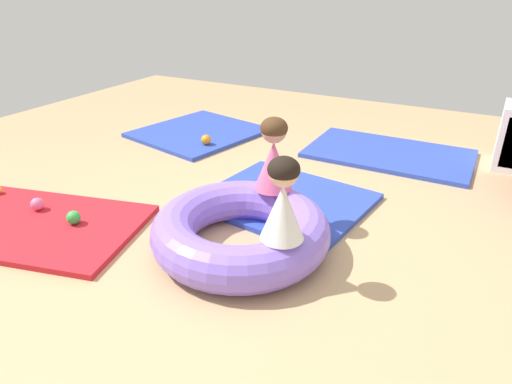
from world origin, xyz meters
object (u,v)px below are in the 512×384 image
Objects in this scene: inflatable_cushion at (241,230)px; play_ball_green at (74,218)px; child_in_pink at (274,155)px; play_ball_red at (291,193)px; child_in_white at (283,200)px; play_ball_orange at (206,140)px; play_ball_pink at (37,204)px.

play_ball_green is (-1.11, -0.31, -0.05)m from inflatable_cushion.
child_in_pink is 0.57m from play_ball_red.
child_in_white reaches higher than inflatable_cushion.
play_ball_red is at bearing 89.34° from inflatable_cushion.
play_ball_orange is at bearing 36.78° from child_in_pink.
inflatable_cushion is 11.14× the size of play_ball_orange.
child_in_white is at bearing -24.33° from inflatable_cushion.
child_in_pink is at bearing -86.55° from play_ball_red.
child_in_pink is at bearing 31.20° from play_ball_green.
child_in_white reaches higher than play_ball_pink.
child_in_pink is 1.67m from play_ball_orange.
inflatable_cushion reaches higher than play_ball_pink.
play_ball_orange is 1.09× the size of play_ball_pink.
play_ball_green is (0.09, -1.73, -0.00)m from play_ball_orange.
child_in_pink reaches higher than play_ball_orange.
inflatable_cushion is 0.75m from play_ball_red.
inflatable_cushion reaches higher than play_ball_green.
child_in_white reaches higher than play_ball_orange.
child_in_pink is at bearing 48.72° from child_in_white.
child_in_white is 7.45× the size of play_ball_red.
child_in_pink is at bearing 23.76° from play_ball_pink.
play_ball_pink is at bearing 100.49° from child_in_pink.
child_in_white is 2.26m from play_ball_orange.
play_ball_pink is at bearing 177.14° from play_ball_green.
child_in_white is at bearing -69.43° from play_ball_red.
play_ball_orange is 1.39m from play_ball_red.
play_ball_green is at bearing -136.61° from play_ball_red.
play_ball_pink is at bearing -145.37° from play_ball_red.
child_in_white is at bearing 5.96° from play_ball_green.
play_ball_red is at bearing -28.83° from play_ball_orange.
child_in_pink reaches higher than play_ball_pink.
inflatable_cushion is 12.11× the size of play_ball_pink.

